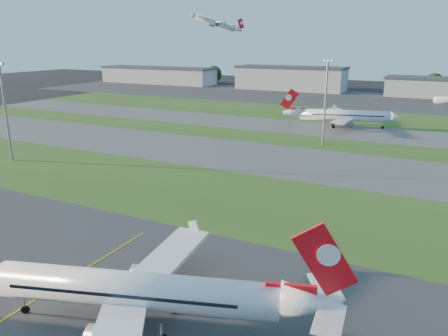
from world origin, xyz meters
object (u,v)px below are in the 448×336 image
Objects in this scene: airliner_taxiing at (343,116)px; light_mast_west at (5,105)px; light_mast_centre at (326,97)px; airliner_parked at (139,291)px.

airliner_taxiing is 111.91m from light_mast_west.
light_mast_centre is (0.72, -31.27, 10.44)m from airliner_taxiing.
light_mast_centre is (70.00, 56.00, 0.00)m from light_mast_west.
airliner_taxiing is at bearing 91.33° from light_mast_centre.
airliner_parked is 98.59m from light_mast_centre.
airliner_parked is 0.98× the size of airliner_taxiing.
light_mast_west is 89.64m from light_mast_centre.
light_mast_centre is at bearing 74.95° from airliner_parked.
airliner_parked is 1.49× the size of light_mast_centre.
light_mast_west reaches higher than airliner_parked.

